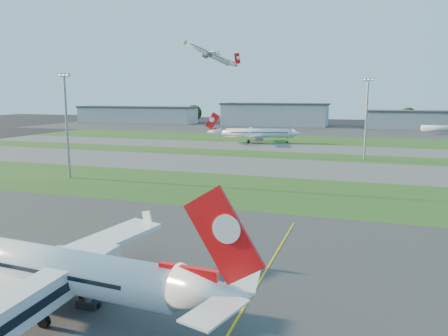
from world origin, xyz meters
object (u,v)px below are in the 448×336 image
at_px(airliner_taxiing, 256,133).
at_px(light_mast_west, 66,119).
at_px(mini_jet_near, 447,128).
at_px(light_mast_centre, 367,113).
at_px(airliner_parked, 36,266).

relative_size(airliner_taxiing, light_mast_west, 1.44).
relative_size(mini_jet_near, light_mast_centre, 1.09).
bearing_deg(light_mast_west, mini_jet_near, 56.32).
bearing_deg(airliner_taxiing, airliner_parked, 81.86).
bearing_deg(light_mast_west, airliner_taxiing, 75.35).
relative_size(mini_jet_near, light_mast_west, 1.09).
distance_m(airliner_taxiing, mini_jet_near, 112.29).
bearing_deg(light_mast_centre, light_mast_west, -141.34).
relative_size(airliner_parked, mini_jet_near, 1.39).
xyz_separation_m(airliner_parked, mini_jet_near, (69.83, 223.92, -1.02)).
xyz_separation_m(airliner_taxiing, light_mast_west, (-24.55, -93.91, 10.66)).
bearing_deg(mini_jet_near, airliner_taxiing, -153.33).
height_order(mini_jet_near, light_mast_west, light_mast_west).
bearing_deg(airliner_parked, light_mast_centre, 79.57).
bearing_deg(airliner_taxiing, mini_jet_near, -154.31).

